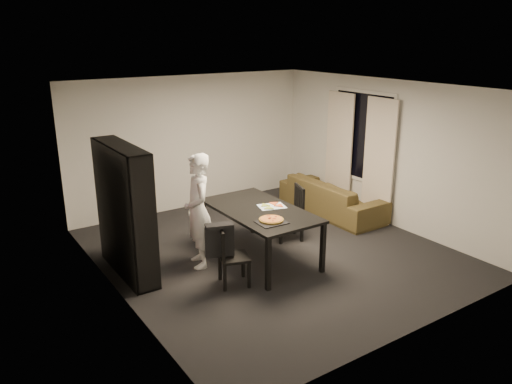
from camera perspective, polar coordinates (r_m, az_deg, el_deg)
room at (r=7.62m, az=2.02°, el=2.11°), size 5.01×5.51×2.61m
window_pane at (r=9.61m, az=12.06°, el=6.23°), size 0.02×1.40×1.60m
window_frame at (r=9.61m, az=12.04°, el=6.23°), size 0.03×1.52×1.72m
curtain_left at (r=9.28m, az=13.84°, el=3.49°), size 0.03×0.70×2.25m
curtain_right at (r=9.98m, az=9.46°, el=4.75°), size 0.03×0.70×2.25m
bookshelf at (r=7.29m, az=-14.76°, el=-2.10°), size 0.35×1.50×1.90m
dining_table at (r=7.58m, az=0.42°, el=-2.46°), size 1.07×1.93×0.81m
chair_left at (r=6.87m, az=-3.20°, el=-6.94°), size 0.50×0.50×0.85m
chair_right at (r=8.41m, az=4.28°, el=-1.94°), size 0.54×0.54×0.93m
draped_jacket at (r=6.77m, az=-4.19°, el=-5.37°), size 0.41×0.28×0.47m
person at (r=7.36m, az=-6.64°, el=-2.16°), size 0.55×0.71×1.72m
baking_tray at (r=7.01m, az=1.80°, el=-3.49°), size 0.42×0.34×0.01m
pepperoni_pizza at (r=7.06m, az=1.76°, el=-3.17°), size 0.35×0.35×0.03m
kitchen_towel at (r=7.65m, az=1.80°, el=-1.66°), size 0.47×0.40×0.01m
pizza_slices at (r=7.66m, az=1.79°, el=-1.56°), size 0.38×0.33×0.01m
sofa at (r=9.75m, az=8.67°, el=-0.54°), size 0.88×2.25×0.66m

